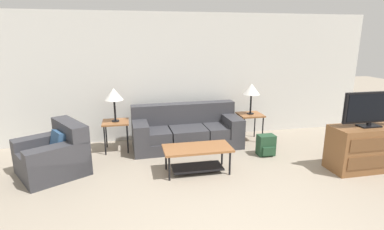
% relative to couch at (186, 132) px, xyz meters
% --- Properties ---
extents(wall_back, '(8.41, 0.06, 2.60)m').
position_rel_couch_xyz_m(wall_back, '(0.00, 0.63, 1.00)').
color(wall_back, silver).
rests_on(wall_back, ground_plane).
extents(couch, '(2.12, 0.91, 0.82)m').
position_rel_couch_xyz_m(couch, '(0.00, 0.00, 0.00)').
color(couch, '#38383D').
rests_on(couch, ground_plane).
extents(armchair, '(1.25, 1.26, 0.80)m').
position_rel_couch_xyz_m(armchair, '(-2.28, -0.77, -0.01)').
color(armchair, '#38383D').
rests_on(armchair, ground_plane).
extents(coffee_table, '(1.08, 0.52, 0.42)m').
position_rel_couch_xyz_m(coffee_table, '(-0.06, -1.21, 0.01)').
color(coffee_table, '#935B33').
rests_on(coffee_table, ground_plane).
extents(side_table_left, '(0.49, 0.48, 0.58)m').
position_rel_couch_xyz_m(side_table_left, '(-1.35, 0.05, 0.21)').
color(side_table_left, '#935B33').
rests_on(side_table_left, ground_plane).
extents(side_table_right, '(0.49, 0.48, 0.58)m').
position_rel_couch_xyz_m(side_table_right, '(1.35, 0.05, 0.21)').
color(side_table_right, '#935B33').
rests_on(side_table_right, ground_plane).
extents(table_lamp_left, '(0.34, 0.34, 0.63)m').
position_rel_couch_xyz_m(table_lamp_left, '(-1.35, 0.05, 0.78)').
color(table_lamp_left, black).
rests_on(table_lamp_left, side_table_left).
extents(table_lamp_right, '(0.34, 0.34, 0.63)m').
position_rel_couch_xyz_m(table_lamp_right, '(1.35, 0.05, 0.78)').
color(table_lamp_right, black).
rests_on(table_lamp_right, side_table_right).
extents(tv_console, '(1.16, 0.51, 0.73)m').
position_rel_couch_xyz_m(tv_console, '(2.64, -1.67, 0.07)').
color(tv_console, brown).
rests_on(tv_console, ground_plane).
extents(television, '(0.97, 0.20, 0.56)m').
position_rel_couch_xyz_m(television, '(2.64, -1.67, 0.73)').
color(television, black).
rests_on(television, tv_console).
extents(backpack, '(0.31, 0.29, 0.38)m').
position_rel_couch_xyz_m(backpack, '(1.34, -0.77, -0.11)').
color(backpack, '#23472D').
rests_on(backpack, ground_plane).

